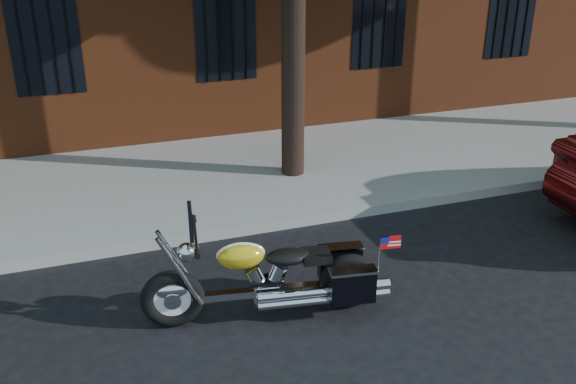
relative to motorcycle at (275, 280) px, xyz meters
name	(u,v)px	position (x,y,z in m)	size (l,w,h in m)	color
ground	(334,274)	(0.94, 0.59, -0.45)	(120.00, 120.00, 0.00)	black
curb	(295,220)	(0.94, 1.97, -0.38)	(40.00, 0.16, 0.15)	gray
sidewalk	(257,172)	(0.94, 3.85, -0.38)	(40.00, 3.60, 0.15)	gray
motorcycle	(275,280)	(0.00, 0.00, 0.00)	(2.60, 1.00, 1.34)	black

